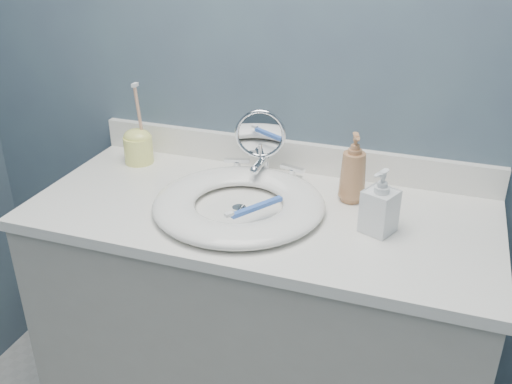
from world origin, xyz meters
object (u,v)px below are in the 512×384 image
at_px(makeup_mirror, 260,142).
at_px(soap_bottle_clear, 380,201).
at_px(toothbrush_holder, 138,145).
at_px(soap_bottle_amber, 353,168).

height_order(makeup_mirror, soap_bottle_clear, makeup_mirror).
bearing_deg(makeup_mirror, toothbrush_holder, 166.72).
bearing_deg(soap_bottle_amber, toothbrush_holder, 158.09).
bearing_deg(makeup_mirror, soap_bottle_amber, -22.09).
relative_size(makeup_mirror, soap_bottle_amber, 1.12).
distance_m(makeup_mirror, soap_bottle_clear, 0.41).
height_order(soap_bottle_amber, soap_bottle_clear, soap_bottle_amber).
xyz_separation_m(soap_bottle_clear, toothbrush_holder, (-0.76, 0.18, -0.02)).
relative_size(soap_bottle_amber, soap_bottle_clear, 1.17).
xyz_separation_m(soap_bottle_amber, soap_bottle_clear, (0.09, -0.14, -0.01)).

